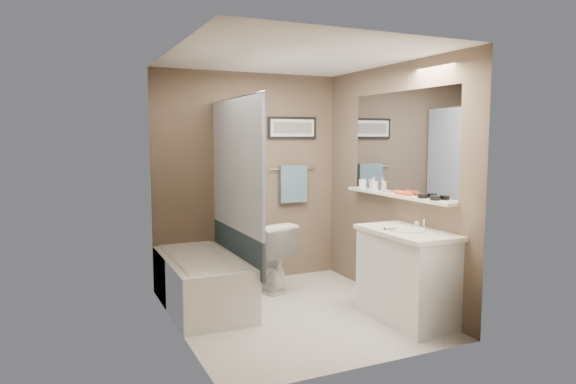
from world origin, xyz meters
name	(u,v)px	position (x,y,z in m)	size (l,w,h in m)	color
ground	(295,313)	(0.00, 0.00, 0.00)	(2.50, 2.50, 0.00)	beige
ceiling	(295,59)	(0.00, 0.00, 2.38)	(2.20, 2.50, 0.04)	white
wall_back	(249,179)	(0.00, 1.23, 1.20)	(2.20, 0.04, 2.40)	brown
wall_front	(369,204)	(0.00, -1.23, 1.20)	(2.20, 0.04, 2.40)	brown
wall_left	(179,194)	(-1.08, 0.00, 1.20)	(0.04, 2.50, 2.40)	brown
wall_right	(391,184)	(1.08, 0.00, 1.20)	(0.04, 2.50, 2.40)	brown
tile_surround	(166,210)	(-1.09, 0.50, 1.00)	(0.02, 1.55, 2.00)	#C4B594
curtain_rod	(235,98)	(-0.40, 0.50, 2.05)	(0.02, 0.02, 1.55)	silver
curtain_upper	(236,165)	(-0.40, 0.50, 1.40)	(0.03, 1.45, 1.28)	white
curtain_lower	(237,247)	(-0.40, 0.50, 0.58)	(0.03, 1.45, 0.36)	#253846
mirror	(402,142)	(1.09, -0.15, 1.62)	(0.02, 1.60, 1.00)	silver
shelf	(396,195)	(1.04, -0.15, 1.10)	(0.12, 1.60, 0.03)	silver
towel_bar	(293,169)	(0.55, 1.22, 1.30)	(0.02, 0.02, 0.60)	silver
towel	(293,184)	(0.55, 1.20, 1.12)	(0.34, 0.05, 0.44)	#7CA2B4
art_frame	(292,128)	(0.55, 1.23, 1.78)	(0.62, 0.03, 0.26)	black
art_mat	(293,128)	(0.55, 1.22, 1.78)	(0.56, 0.00, 0.20)	white
art_image	(293,128)	(0.55, 1.22, 1.78)	(0.50, 0.00, 0.13)	#595959
door	(430,226)	(0.55, -1.24, 1.00)	(0.80, 0.02, 2.00)	silver
door_handle	(390,228)	(0.22, -1.19, 1.00)	(0.02, 0.02, 0.10)	silver
bathtub	(201,281)	(-0.75, 0.58, 0.25)	(0.70, 1.50, 0.50)	silver
tub_rim	(201,257)	(-0.75, 0.58, 0.50)	(0.56, 1.36, 0.02)	silver
toilet	(263,256)	(0.02, 0.86, 0.38)	(0.42, 0.74, 0.75)	white
vanity	(407,278)	(0.85, -0.59, 0.40)	(0.50, 0.90, 0.80)	white
countertop	(407,232)	(0.84, -0.59, 0.82)	(0.54, 0.96, 0.04)	silver
sink_basin	(406,229)	(0.83, -0.59, 0.85)	(0.34, 0.34, 0.01)	silver
faucet_spout	(424,223)	(1.03, -0.59, 0.89)	(0.02, 0.02, 0.10)	silver
faucet_knob	(417,224)	(1.03, -0.49, 0.87)	(0.05, 0.05, 0.05)	white
candle_bowl_near	(435,198)	(1.04, -0.72, 1.14)	(0.09, 0.09, 0.04)	black
candle_bowl_far	(423,196)	(1.04, -0.56, 1.14)	(0.09, 0.09, 0.04)	black
hair_brush_front	(404,193)	(1.04, -0.27, 1.14)	(0.04, 0.04, 0.22)	#DF4A1F
pink_comb	(386,192)	(1.04, 0.02, 1.12)	(0.03, 0.16, 0.01)	pink
glass_jar	(363,184)	(1.04, 0.45, 1.17)	(0.08, 0.08, 0.10)	white
soap_bottle	(374,184)	(1.04, 0.24, 1.18)	(0.06, 0.06, 0.14)	#999999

